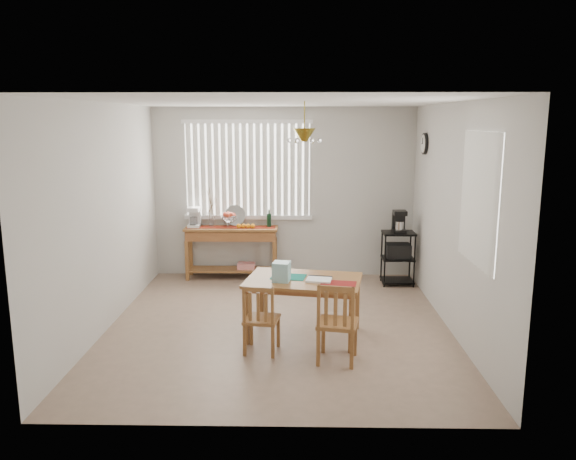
{
  "coord_description": "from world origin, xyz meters",
  "views": [
    {
      "loc": [
        0.24,
        -6.34,
        2.41
      ],
      "look_at": [
        0.1,
        0.55,
        1.05
      ],
      "focal_mm": 35.0,
      "sensor_mm": 36.0,
      "label": 1
    }
  ],
  "objects_px": {
    "sideboard": "(232,240)",
    "cart_items": "(399,222)",
    "dining_table": "(304,285)",
    "chair_left": "(261,319)",
    "wire_cart": "(398,253)",
    "chair_right": "(337,323)"
  },
  "relations": [
    {
      "from": "dining_table",
      "to": "wire_cart",
      "type": "bearing_deg",
      "value": 55.77
    },
    {
      "from": "wire_cart",
      "to": "cart_items",
      "type": "bearing_deg",
      "value": 90.0
    },
    {
      "from": "sideboard",
      "to": "chair_right",
      "type": "xyz_separation_m",
      "value": [
        1.41,
        -3.05,
        -0.19
      ]
    },
    {
      "from": "dining_table",
      "to": "chair_left",
      "type": "bearing_deg",
      "value": -133.37
    },
    {
      "from": "cart_items",
      "to": "dining_table",
      "type": "height_order",
      "value": "cart_items"
    },
    {
      "from": "cart_items",
      "to": "chair_right",
      "type": "bearing_deg",
      "value": -111.26
    },
    {
      "from": "sideboard",
      "to": "dining_table",
      "type": "relative_size",
      "value": 1.03
    },
    {
      "from": "cart_items",
      "to": "chair_right",
      "type": "relative_size",
      "value": 0.39
    },
    {
      "from": "wire_cart",
      "to": "cart_items",
      "type": "height_order",
      "value": "cart_items"
    },
    {
      "from": "wire_cart",
      "to": "chair_right",
      "type": "height_order",
      "value": "chair_right"
    },
    {
      "from": "cart_items",
      "to": "chair_left",
      "type": "xyz_separation_m",
      "value": [
        -1.86,
        -2.55,
        -0.57
      ]
    },
    {
      "from": "chair_right",
      "to": "dining_table",
      "type": "bearing_deg",
      "value": 115.49
    },
    {
      "from": "cart_items",
      "to": "dining_table",
      "type": "distance_m",
      "value": 2.54
    },
    {
      "from": "sideboard",
      "to": "cart_items",
      "type": "xyz_separation_m",
      "value": [
        2.49,
        -0.28,
        0.34
      ]
    },
    {
      "from": "sideboard",
      "to": "wire_cart",
      "type": "height_order",
      "value": "sideboard"
    },
    {
      "from": "chair_left",
      "to": "chair_right",
      "type": "height_order",
      "value": "chair_right"
    },
    {
      "from": "wire_cart",
      "to": "chair_left",
      "type": "relative_size",
      "value": 1.05
    },
    {
      "from": "cart_items",
      "to": "wire_cart",
      "type": "bearing_deg",
      "value": -90.0
    },
    {
      "from": "sideboard",
      "to": "chair_right",
      "type": "height_order",
      "value": "chair_right"
    },
    {
      "from": "dining_table",
      "to": "chair_left",
      "type": "distance_m",
      "value": 0.69
    },
    {
      "from": "sideboard",
      "to": "chair_left",
      "type": "xyz_separation_m",
      "value": [
        0.63,
        -2.83,
        -0.23
      ]
    },
    {
      "from": "sideboard",
      "to": "wire_cart",
      "type": "relative_size",
      "value": 1.79
    }
  ]
}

